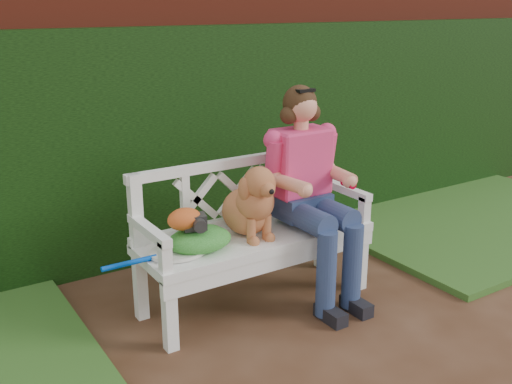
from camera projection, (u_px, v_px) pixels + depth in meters
ground at (326, 346)px, 3.39m from camera, size 60.00×60.00×0.00m
brick_wall at (174, 106)px, 4.58m from camera, size 10.00×0.30×2.20m
ivy_hedge at (188, 143)px, 4.48m from camera, size 10.00×0.18×1.70m
grass_right at (472, 217)px, 5.34m from camera, size 2.60×2.00×0.05m
garden_bench at (256, 268)px, 3.82m from camera, size 1.62×0.70×0.48m
seated_woman at (304, 196)px, 3.85m from camera, size 0.64×0.81×1.33m
dog at (249, 199)px, 3.64m from camera, size 0.43×0.50×0.47m
tennis_racket at (173, 253)px, 3.41m from camera, size 0.70×0.42×0.03m
green_bag at (200, 239)px, 3.47m from camera, size 0.47×0.43×0.13m
camera_item at (194, 222)px, 3.43m from camera, size 0.15×0.13×0.09m
baseball_glove at (184, 219)px, 3.42m from camera, size 0.24×0.21×0.13m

